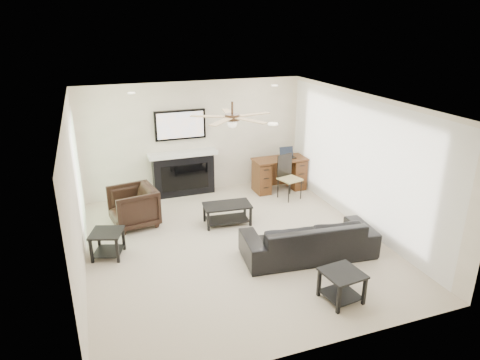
{
  "coord_description": "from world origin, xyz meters",
  "views": [
    {
      "loc": [
        -2.16,
        -6.32,
        3.7
      ],
      "look_at": [
        0.25,
        0.44,
        1.02
      ],
      "focal_mm": 32.0,
      "sensor_mm": 36.0,
      "label": 1
    }
  ],
  "objects_px": {
    "armchair": "(133,207)",
    "desk": "(279,174)",
    "fireplace_unit": "(183,154)",
    "sofa": "(309,238)",
    "coffee_table": "(227,214)"
  },
  "relations": [
    {
      "from": "coffee_table",
      "to": "desk",
      "type": "xyz_separation_m",
      "value": [
        1.69,
        1.29,
        0.18
      ]
    },
    {
      "from": "sofa",
      "to": "fireplace_unit",
      "type": "distance_m",
      "value": 3.67
    },
    {
      "from": "coffee_table",
      "to": "armchair",
      "type": "bearing_deg",
      "value": 167.03
    },
    {
      "from": "sofa",
      "to": "armchair",
      "type": "bearing_deg",
      "value": -33.89
    },
    {
      "from": "fireplace_unit",
      "to": "desk",
      "type": "distance_m",
      "value": 2.26
    },
    {
      "from": "coffee_table",
      "to": "sofa",
      "type": "bearing_deg",
      "value": -55.69
    },
    {
      "from": "armchair",
      "to": "coffee_table",
      "type": "xyz_separation_m",
      "value": [
        1.7,
        -0.55,
        -0.18
      ]
    },
    {
      "from": "coffee_table",
      "to": "fireplace_unit",
      "type": "xyz_separation_m",
      "value": [
        -0.45,
        1.75,
        0.75
      ]
    },
    {
      "from": "coffee_table",
      "to": "desk",
      "type": "distance_m",
      "value": 2.13
    },
    {
      "from": "fireplace_unit",
      "to": "coffee_table",
      "type": "bearing_deg",
      "value": -75.69
    },
    {
      "from": "armchair",
      "to": "desk",
      "type": "distance_m",
      "value": 3.47
    },
    {
      "from": "fireplace_unit",
      "to": "desk",
      "type": "height_order",
      "value": "fireplace_unit"
    },
    {
      "from": "fireplace_unit",
      "to": "desk",
      "type": "relative_size",
      "value": 1.57
    },
    {
      "from": "armchair",
      "to": "desk",
      "type": "height_order",
      "value": "same"
    },
    {
      "from": "sofa",
      "to": "armchair",
      "type": "height_order",
      "value": "armchair"
    }
  ]
}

